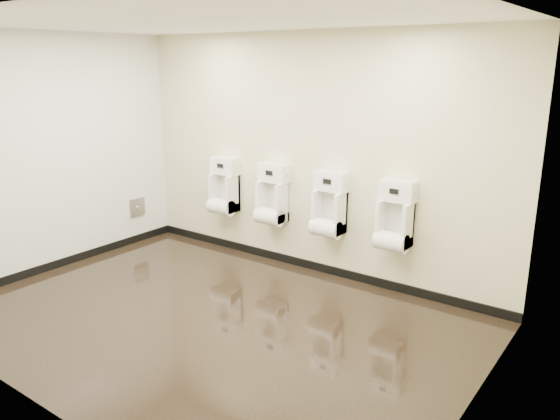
# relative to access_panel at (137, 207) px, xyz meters

# --- Properties ---
(ground) EXTENTS (5.00, 3.50, 0.00)m
(ground) POSITION_rel_access_panel_xyz_m (2.48, -1.20, -0.50)
(ground) COLOR black
(ground) RESTS_ON ground
(ceiling) EXTENTS (5.00, 3.50, 0.00)m
(ceiling) POSITION_rel_access_panel_xyz_m (2.48, -1.20, 2.30)
(ceiling) COLOR white
(back_wall) EXTENTS (5.00, 0.02, 2.80)m
(back_wall) POSITION_rel_access_panel_xyz_m (2.48, 0.55, 0.90)
(back_wall) COLOR beige
(back_wall) RESTS_ON ground
(front_wall) EXTENTS (5.00, 0.02, 2.80)m
(front_wall) POSITION_rel_access_panel_xyz_m (2.48, -2.95, 0.90)
(front_wall) COLOR beige
(front_wall) RESTS_ON ground
(left_wall) EXTENTS (0.02, 3.50, 2.80)m
(left_wall) POSITION_rel_access_panel_xyz_m (-0.02, -1.20, 0.90)
(left_wall) COLOR beige
(left_wall) RESTS_ON ground
(right_wall) EXTENTS (0.02, 3.50, 2.80)m
(right_wall) POSITION_rel_access_panel_xyz_m (4.98, -1.20, 0.90)
(right_wall) COLOR beige
(right_wall) RESTS_ON ground
(tile_overlay_left) EXTENTS (0.01, 3.50, 2.80)m
(tile_overlay_left) POSITION_rel_access_panel_xyz_m (-0.01, -1.20, 0.90)
(tile_overlay_left) COLOR white
(tile_overlay_left) RESTS_ON ground
(skirting_back) EXTENTS (5.00, 0.02, 0.10)m
(skirting_back) POSITION_rel_access_panel_xyz_m (2.48, 0.54, -0.45)
(skirting_back) COLOR black
(skirting_back) RESTS_ON ground
(skirting_left) EXTENTS (0.02, 3.50, 0.10)m
(skirting_left) POSITION_rel_access_panel_xyz_m (-0.01, -1.20, -0.45)
(skirting_left) COLOR black
(skirting_left) RESTS_ON ground
(access_panel) EXTENTS (0.04, 0.25, 0.25)m
(access_panel) POSITION_rel_access_panel_xyz_m (0.00, 0.00, 0.00)
(access_panel) COLOR #9E9EA3
(access_panel) RESTS_ON left_wall
(urinal_0) EXTENTS (0.39, 0.29, 0.73)m
(urinal_0) POSITION_rel_access_panel_xyz_m (1.25, 0.42, 0.33)
(urinal_0) COLOR white
(urinal_0) RESTS_ON back_wall
(urinal_1) EXTENTS (0.39, 0.29, 0.73)m
(urinal_1) POSITION_rel_access_panel_xyz_m (2.03, 0.42, 0.33)
(urinal_1) COLOR white
(urinal_1) RESTS_ON back_wall
(urinal_2) EXTENTS (0.39, 0.29, 0.73)m
(urinal_2) POSITION_rel_access_panel_xyz_m (2.85, 0.42, 0.33)
(urinal_2) COLOR white
(urinal_2) RESTS_ON back_wall
(urinal_3) EXTENTS (0.39, 0.29, 0.73)m
(urinal_3) POSITION_rel_access_panel_xyz_m (3.65, 0.42, 0.33)
(urinal_3) COLOR white
(urinal_3) RESTS_ON back_wall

